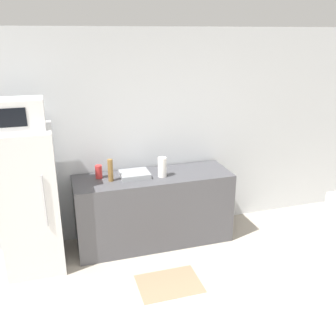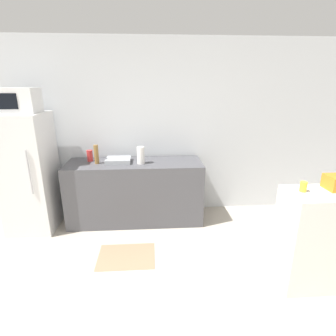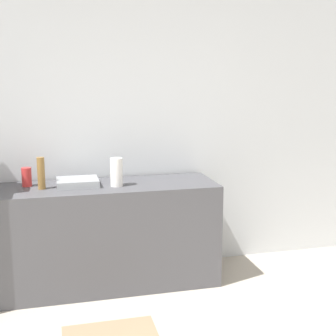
% 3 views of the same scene
% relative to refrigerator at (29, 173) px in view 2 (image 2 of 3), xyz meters
% --- Properties ---
extents(wall_back, '(8.00, 0.06, 2.60)m').
position_rel_refrigerator_xyz_m(wall_back, '(1.15, 0.46, 0.49)').
color(wall_back, silver).
rests_on(wall_back, ground_plane).
extents(refrigerator, '(0.61, 0.69, 1.61)m').
position_rel_refrigerator_xyz_m(refrigerator, '(0.00, 0.00, 0.00)').
color(refrigerator, silver).
rests_on(refrigerator, ground_plane).
extents(microwave, '(0.51, 0.35, 0.31)m').
position_rel_refrigerator_xyz_m(microwave, '(-0.00, -0.00, 0.96)').
color(microwave, white).
rests_on(microwave, refrigerator).
extents(counter, '(1.92, 0.62, 0.90)m').
position_rel_refrigerator_xyz_m(counter, '(1.42, 0.10, -0.36)').
color(counter, '#4C4C51').
rests_on(counter, ground_plane).
extents(sink_basin, '(0.35, 0.30, 0.06)m').
position_rel_refrigerator_xyz_m(sink_basin, '(1.20, 0.13, 0.12)').
color(sink_basin, '#9EA3A8').
rests_on(sink_basin, counter).
extents(bottle_tall, '(0.06, 0.06, 0.26)m').
position_rel_refrigerator_xyz_m(bottle_tall, '(0.91, 0.08, 0.23)').
color(bottle_tall, olive).
rests_on(bottle_tall, counter).
extents(bottle_short, '(0.08, 0.08, 0.16)m').
position_rel_refrigerator_xyz_m(bottle_short, '(0.78, 0.21, 0.17)').
color(bottle_short, red).
rests_on(bottle_short, counter).
extents(shelf_cabinet, '(0.88, 0.43, 1.00)m').
position_rel_refrigerator_xyz_m(shelf_cabinet, '(3.36, -1.35, -0.30)').
color(shelf_cabinet, white).
rests_on(shelf_cabinet, ground_plane).
extents(jar, '(0.06, 0.06, 0.10)m').
position_rel_refrigerator_xyz_m(jar, '(3.07, -1.31, 0.25)').
color(jar, yellow).
rests_on(jar, shelf_cabinet).
extents(paper_towel_roll, '(0.10, 0.10, 0.24)m').
position_rel_refrigerator_xyz_m(paper_towel_roll, '(1.52, 0.04, 0.21)').
color(paper_towel_roll, white).
rests_on(paper_towel_roll, counter).
extents(kitchen_rug, '(0.67, 0.50, 0.01)m').
position_rel_refrigerator_xyz_m(kitchen_rug, '(1.34, -0.81, -0.80)').
color(kitchen_rug, '#937A5B').
rests_on(kitchen_rug, ground_plane).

